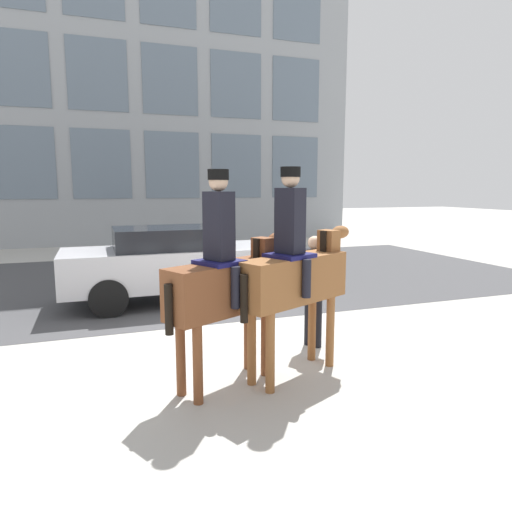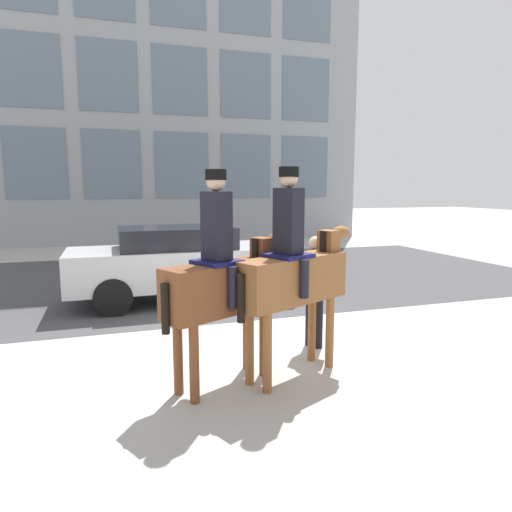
# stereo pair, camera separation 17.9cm
# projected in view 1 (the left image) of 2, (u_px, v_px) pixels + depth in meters

# --- Properties ---
(ground_plane) EXTENTS (80.00, 80.00, 0.00)m
(ground_plane) POSITION_uv_depth(u_px,v_px,m) (218.00, 333.00, 7.48)
(ground_plane) COLOR #B2AFA8
(road_surface) EXTENTS (19.51, 8.50, 0.01)m
(road_surface) POSITION_uv_depth(u_px,v_px,m) (172.00, 279.00, 11.90)
(road_surface) COLOR #444447
(road_surface) RESTS_ON ground_plane
(mounted_horse_lead) EXTENTS (1.80, 1.11, 2.57)m
(mounted_horse_lead) POSITION_uv_depth(u_px,v_px,m) (226.00, 281.00, 5.37)
(mounted_horse_lead) COLOR brown
(mounted_horse_lead) RESTS_ON ground_plane
(mounted_horse_companion) EXTENTS (1.87, 1.09, 2.61)m
(mounted_horse_companion) POSITION_uv_depth(u_px,v_px,m) (295.00, 273.00, 5.66)
(mounted_horse_companion) COLOR brown
(mounted_horse_companion) RESTS_ON ground_plane
(pedestrian_bystander) EXTENTS (0.74, 0.75, 1.67)m
(pedestrian_bystander) POSITION_uv_depth(u_px,v_px,m) (314.00, 282.00, 6.73)
(pedestrian_bystander) COLOR black
(pedestrian_bystander) RESTS_ON ground_plane
(street_car_near_lane) EXTENTS (4.60, 1.79, 1.56)m
(street_car_near_lane) POSITION_uv_depth(u_px,v_px,m) (177.00, 262.00, 9.51)
(street_car_near_lane) COLOR #B7B7BC
(street_car_near_lane) RESTS_ON ground_plane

